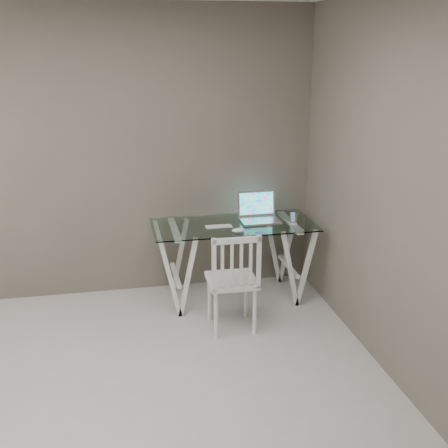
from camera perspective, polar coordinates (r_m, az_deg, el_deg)
name	(u,v)px	position (r m, az deg, el deg)	size (l,w,h in m)	color
room	(83,168)	(3.06, -14.13, 5.56)	(4.50, 4.52, 2.71)	#ACA9A5
desk	(233,260)	(5.32, 0.94, -3.71)	(1.50, 0.70, 0.75)	silver
chair	(234,278)	(4.67, 0.97, -5.49)	(0.41, 0.41, 0.89)	silver
laptop	(258,213)	(5.32, 3.52, 1.09)	(0.37, 0.30, 0.26)	silver
keyboard	(219,227)	(5.11, -0.56, -0.27)	(0.26, 0.11, 0.01)	silver
mouse	(238,230)	(4.96, 1.45, -0.65)	(0.12, 0.07, 0.04)	white
phone_dock	(293,220)	(5.23, 7.00, 0.36)	(0.06, 0.06, 0.12)	white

